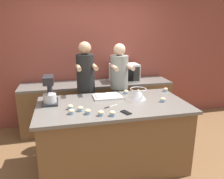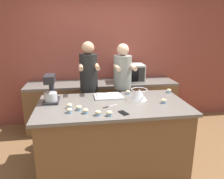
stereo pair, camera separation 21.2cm
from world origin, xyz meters
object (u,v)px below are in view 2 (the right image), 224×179
Objects in this scene: knife at (109,106)px; cupcake_1 at (109,113)px; mixing_bowl at (139,94)px; baking_tray at (108,96)px; cupcake_4 at (69,110)px; cell_phone at (124,113)px; cupcake_8 at (164,101)px; person_right at (122,91)px; cupcake_2 at (69,106)px; stand_mixer at (51,90)px; microwave_oven at (130,73)px; cupcake_7 at (98,113)px; cupcake_6 at (169,91)px; cupcake_0 at (128,92)px; person_left at (89,90)px; cupcake_5 at (85,111)px; cupcake_3 at (79,108)px.

knife is 0.30m from cupcake_1.
mixing_bowl is 1.14× the size of knife.
cupcake_4 reaches higher than baking_tray.
cupcake_8 is (0.60, 0.27, 0.02)m from cell_phone.
person_right is 0.90m from cupcake_8.
cupcake_2 reaches higher than knife.
cell_phone is at bearing -31.64° from stand_mixer.
cupcake_8 is at bearing -83.72° from microwave_oven.
cupcake_7 reaches higher than baking_tray.
mixing_bowl is at bearing -154.95° from cupcake_6.
cupcake_0 is at bearing 108.58° from mixing_bowl.
baking_tray is 1.15m from microwave_oven.
cupcake_1 is 1.00× the size of cupcake_4.
person_right is at bearing 0.00° from person_left.
cupcake_8 is at bearing -10.68° from stand_mixer.
baking_tray is at bearing 157.83° from mixing_bowl.
microwave_oven is (0.14, 1.17, 0.05)m from mixing_bowl.
knife is at bearing -96.29° from baking_tray.
person_right is at bearing 116.43° from cupcake_8.
baking_tray is at bearing 82.96° from cupcake_1.
baking_tray is 0.65m from cupcake_2.
knife is at bearing 29.94° from cupcake_5.
cupcake_8 is (1.24, -0.00, 0.00)m from cupcake_2.
stand_mixer reaches higher than baking_tray.
stand_mixer is at bearing -170.21° from cupcake_0.
mixing_bowl is 0.97m from cupcake_2.
cupcake_8 is at bearing 4.36° from cupcake_3.
cupcake_6 reaches higher than cell_phone.
mixing_bowl is 0.58× the size of baking_tray.
cupcake_0 and cupcake_7 have the same top height.
person_left is 4.22× the size of baking_tray.
cupcake_7 is at bearing 164.26° from cupcake_1.
cell_phone is 2.31× the size of cupcake_4.
cupcake_6 is at bearing 5.41° from stand_mixer.
cell_phone is 2.31× the size of cupcake_6.
cupcake_5 is at bearing -169.14° from cupcake_8.
mixing_bowl is at bearing 20.08° from cupcake_4.
person_left reaches higher than cupcake_5.
cupcake_3 and cupcake_6 have the same top height.
cupcake_5 is (-0.89, -1.56, -0.11)m from microwave_oven.
microwave_oven reaches higher than cupcake_8.
cupcake_1 and cupcake_3 have the same top height.
person_left is at bearing 137.31° from mixing_bowl.
microwave_oven is (0.54, 1.00, 0.12)m from baking_tray.
cupcake_0 is 0.88m from cupcake_1.
microwave_oven is at bearing 34.81° from person_left.
cupcake_0 reaches higher than cell_phone.
cupcake_6 is at bearing 21.01° from cupcake_3.
cupcake_5 is 1.00× the size of cupcake_8.
stand_mixer is (-0.54, -0.52, 0.18)m from person_left.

